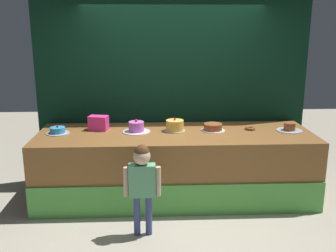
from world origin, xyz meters
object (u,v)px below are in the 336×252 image
(donut, at_px, (250,128))
(cake_far_left, at_px, (58,131))
(pink_box, at_px, (99,123))
(cake_far_right, at_px, (289,128))
(cake_left, at_px, (136,127))
(child_figure, at_px, (142,178))
(cake_right, at_px, (213,127))
(cake_center, at_px, (175,126))

(donut, relative_size, cake_far_left, 0.47)
(pink_box, xyz_separation_m, donut, (2.01, -0.08, -0.08))
(donut, relative_size, cake_far_right, 0.41)
(pink_box, bearing_deg, cake_far_right, -3.69)
(pink_box, height_order, cake_left, pink_box)
(child_figure, height_order, cake_far_right, child_figure)
(child_figure, bearing_deg, cake_left, 94.90)
(cake_right, height_order, cake_far_right, cake_right)
(child_figure, xyz_separation_m, cake_left, (-0.09, 1.04, 0.28))
(cake_center, bearing_deg, cake_right, -1.34)
(cake_left, height_order, cake_right, cake_left)
(pink_box, relative_size, donut, 1.76)
(cake_left, height_order, cake_center, same)
(child_figure, distance_m, cake_left, 1.08)
(donut, height_order, cake_left, cake_left)
(cake_left, bearing_deg, cake_far_right, -1.07)
(child_figure, relative_size, cake_far_right, 3.08)
(cake_far_left, bearing_deg, pink_box, 16.80)
(child_figure, relative_size, pink_box, 4.24)
(child_figure, distance_m, pink_box, 1.34)
(cake_left, relative_size, cake_center, 1.31)
(donut, relative_size, cake_left, 0.38)
(pink_box, bearing_deg, cake_right, -4.22)
(pink_box, xyz_separation_m, cake_left, (0.50, -0.12, -0.03))
(cake_far_right, bearing_deg, cake_right, 177.11)
(cake_right, relative_size, cake_far_right, 0.95)
(child_figure, bearing_deg, donut, 37.41)
(child_figure, height_order, cake_left, cake_left)
(cake_far_right, bearing_deg, child_figure, -152.43)
(cake_far_left, bearing_deg, child_figure, -42.79)
(cake_center, height_order, cake_right, cake_center)
(cake_far_left, relative_size, cake_right, 0.92)
(cake_right, bearing_deg, donut, 3.53)
(pink_box, height_order, donut, pink_box)
(pink_box, bearing_deg, child_figure, -63.07)
(cake_right, bearing_deg, cake_left, -179.24)
(child_figure, xyz_separation_m, cake_center, (0.41, 1.07, 0.29))
(cake_far_left, bearing_deg, donut, 1.63)
(pink_box, height_order, cake_right, pink_box)
(cake_left, relative_size, cake_far_right, 1.08)
(cake_far_left, bearing_deg, cake_left, 1.55)
(cake_right, bearing_deg, cake_far_right, -2.89)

